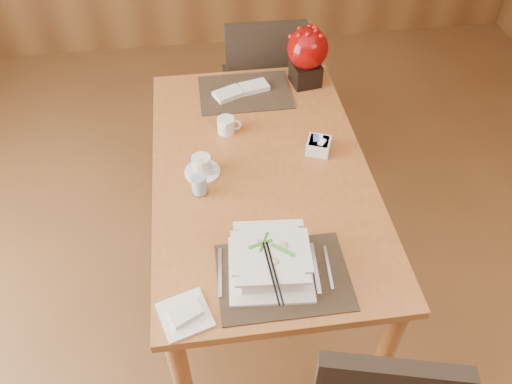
{
  "coord_description": "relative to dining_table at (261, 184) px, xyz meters",
  "views": [
    {
      "loc": [
        -0.22,
        -0.91,
        2.18
      ],
      "look_at": [
        -0.05,
        0.35,
        0.87
      ],
      "focal_mm": 35.0,
      "sensor_mm": 36.0,
      "label": 1
    }
  ],
  "objects": [
    {
      "name": "creamer_jug",
      "position": [
        -0.12,
        0.26,
        0.13
      ],
      "size": [
        0.11,
        0.11,
        0.07
      ],
      "primitive_type": null,
      "rotation": [
        0.0,
        0.0,
        -0.15
      ],
      "color": "silver",
      "rests_on": "dining_table"
    },
    {
      "name": "far_chair",
      "position": [
        0.15,
        0.95,
        -0.11
      ],
      "size": [
        0.46,
        0.46,
        0.96
      ],
      "rotation": [
        0.0,
        0.0,
        3.11
      ],
      "color": "black",
      "rests_on": "ground"
    },
    {
      "name": "sugar_caddy",
      "position": [
        0.26,
        0.08,
        0.13
      ],
      "size": [
        0.13,
        0.13,
        0.06
      ],
      "primitive_type": "cube",
      "rotation": [
        0.0,
        0.0,
        -0.38
      ],
      "color": "silver",
      "rests_on": "dining_table"
    },
    {
      "name": "dining_table",
      "position": [
        0.0,
        0.0,
        0.0
      ],
      "size": [
        0.9,
        1.5,
        0.75
      ],
      "color": "#A7622E",
      "rests_on": "ground"
    },
    {
      "name": "bread_plate",
      "position": [
        -0.34,
        -0.65,
        0.1
      ],
      "size": [
        0.19,
        0.19,
        0.01
      ],
      "primitive_type": "cube",
      "rotation": [
        0.0,
        0.0,
        0.3
      ],
      "color": "silver",
      "rests_on": "dining_table"
    },
    {
      "name": "berry_decor",
      "position": [
        0.31,
        0.59,
        0.26
      ],
      "size": [
        0.2,
        0.2,
        0.29
      ],
      "rotation": [
        0.0,
        0.0,
        0.16
      ],
      "color": "black",
      "rests_on": "dining_table"
    },
    {
      "name": "water_glass",
      "position": [
        -0.26,
        -0.11,
        0.17
      ],
      "size": [
        0.09,
        0.09,
        0.15
      ],
      "primitive_type": "cylinder",
      "rotation": [
        0.0,
        0.0,
        -0.33
      ],
      "color": "silver",
      "rests_on": "dining_table"
    },
    {
      "name": "soup_setting",
      "position": [
        -0.04,
        -0.52,
        0.15
      ],
      "size": [
        0.31,
        0.31,
        0.12
      ],
      "rotation": [
        0.0,
        0.0,
        -0.08
      ],
      "color": "silver",
      "rests_on": "dining_table"
    },
    {
      "name": "ground",
      "position": [
        0.0,
        -0.6,
        -0.65
      ],
      "size": [
        6.0,
        6.0,
        0.0
      ],
      "primitive_type": "plane",
      "color": "brown",
      "rests_on": "ground"
    },
    {
      "name": "placemat_far",
      "position": [
        0.0,
        0.55,
        0.1
      ],
      "size": [
        0.45,
        0.33,
        0.01
      ],
      "primitive_type": "cube",
      "color": "black",
      "rests_on": "dining_table"
    },
    {
      "name": "coffee_cup",
      "position": [
        -0.24,
        0.01,
        0.13
      ],
      "size": [
        0.15,
        0.15,
        0.08
      ],
      "rotation": [
        0.0,
        0.0,
        -0.42
      ],
      "color": "silver",
      "rests_on": "dining_table"
    },
    {
      "name": "napkins_far",
      "position": [
        -0.01,
        0.55,
        0.12
      ],
      "size": [
        0.29,
        0.18,
        0.02
      ],
      "primitive_type": null,
      "rotation": [
        0.0,
        0.0,
        0.32
      ],
      "color": "white",
      "rests_on": "dining_table"
    },
    {
      "name": "placemat_near",
      "position": [
        0.0,
        -0.55,
        0.1
      ],
      "size": [
        0.45,
        0.33,
        0.01
      ],
      "primitive_type": "cube",
      "color": "black",
      "rests_on": "dining_table"
    }
  ]
}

